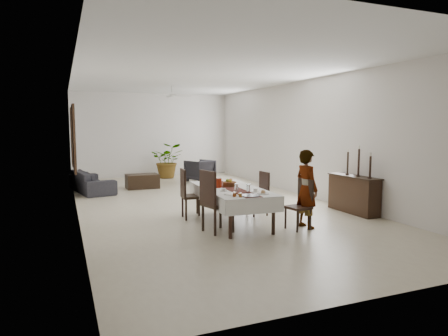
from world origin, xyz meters
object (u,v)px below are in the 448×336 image
red_pitcher (218,183)px  woman (307,189)px  sideboard_body (353,195)px  dining_table_top (231,190)px  sofa (92,181)px

red_pitcher → woman: bearing=-36.3°
sideboard_body → dining_table_top: bearing=177.2°
dining_table_top → sideboard_body: size_ratio=1.66×
red_pitcher → woman: 1.75m
sideboard_body → woman: bearing=-157.0°
dining_table_top → sideboard_body: sideboard_body is taller
dining_table_top → sofa: 5.59m
woman → sideboard_body: size_ratio=1.12×
dining_table_top → sideboard_body: (2.93, -0.14, -0.27)m
dining_table_top → red_pitcher: bearing=149.0°
red_pitcher → dining_table_top: bearing=-33.8°
dining_table_top → red_pitcher: (-0.23, 0.15, 0.13)m
red_pitcher → sideboard_body: (3.16, -0.29, -0.40)m
red_pitcher → sideboard_body: 3.20m
sideboard_body → sofa: size_ratio=0.63×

